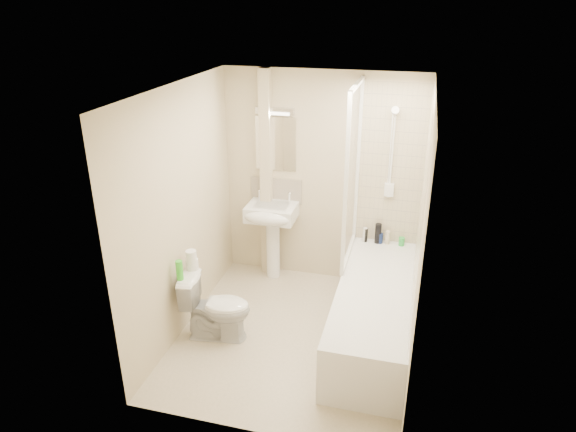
# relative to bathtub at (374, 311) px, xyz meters

# --- Properties ---
(floor) EXTENTS (2.50, 2.50, 0.00)m
(floor) POSITION_rel_bathtub_xyz_m (-0.75, -0.20, -0.29)
(floor) COLOR beige
(floor) RESTS_ON ground
(wall_back) EXTENTS (2.20, 0.02, 2.40)m
(wall_back) POSITION_rel_bathtub_xyz_m (-0.75, 1.05, 0.91)
(wall_back) COLOR beige
(wall_back) RESTS_ON ground
(wall_left) EXTENTS (0.02, 2.50, 2.40)m
(wall_left) POSITION_rel_bathtub_xyz_m (-1.85, -0.20, 0.91)
(wall_left) COLOR beige
(wall_left) RESTS_ON ground
(wall_right) EXTENTS (0.02, 2.50, 2.40)m
(wall_right) POSITION_rel_bathtub_xyz_m (0.35, -0.20, 0.91)
(wall_right) COLOR beige
(wall_right) RESTS_ON ground
(ceiling) EXTENTS (2.20, 2.50, 0.02)m
(ceiling) POSITION_rel_bathtub_xyz_m (-0.75, -0.20, 2.11)
(ceiling) COLOR white
(ceiling) RESTS_ON wall_back
(tile_back) EXTENTS (0.70, 0.01, 1.75)m
(tile_back) POSITION_rel_bathtub_xyz_m (0.00, 1.04, 1.14)
(tile_back) COLOR beige
(tile_back) RESTS_ON wall_back
(tile_right) EXTENTS (0.01, 2.10, 1.75)m
(tile_right) POSITION_rel_bathtub_xyz_m (0.34, 0.00, 1.14)
(tile_right) COLOR beige
(tile_right) RESTS_ON wall_right
(pipe_boxing) EXTENTS (0.12, 0.12, 2.40)m
(pipe_boxing) POSITION_rel_bathtub_xyz_m (-1.37, 0.99, 0.91)
(pipe_boxing) COLOR beige
(pipe_boxing) RESTS_ON ground
(splashback) EXTENTS (0.60, 0.02, 0.30)m
(splashback) POSITION_rel_bathtub_xyz_m (-1.27, 1.04, 0.74)
(splashback) COLOR beige
(splashback) RESTS_ON wall_back
(mirror) EXTENTS (0.46, 0.01, 0.60)m
(mirror) POSITION_rel_bathtub_xyz_m (-1.27, 1.04, 1.29)
(mirror) COLOR white
(mirror) RESTS_ON wall_back
(strip_light) EXTENTS (0.42, 0.07, 0.07)m
(strip_light) POSITION_rel_bathtub_xyz_m (-1.27, 1.02, 1.66)
(strip_light) COLOR silver
(strip_light) RESTS_ON wall_back
(bathtub) EXTENTS (0.70, 2.10, 0.55)m
(bathtub) POSITION_rel_bathtub_xyz_m (0.00, 0.00, 0.00)
(bathtub) COLOR white
(bathtub) RESTS_ON ground
(shower_screen) EXTENTS (0.04, 0.92, 1.80)m
(shower_screen) POSITION_rel_bathtub_xyz_m (-0.35, 0.60, 1.16)
(shower_screen) COLOR white
(shower_screen) RESTS_ON bathtub
(shower_fixture) EXTENTS (0.10, 0.16, 0.99)m
(shower_fixture) POSITION_rel_bathtub_xyz_m (-0.00, 0.99, 1.26)
(shower_fixture) COLOR white
(shower_fixture) RESTS_ON wall_back
(pedestal_sink) EXTENTS (0.55, 0.50, 1.05)m
(pedestal_sink) POSITION_rel_bathtub_xyz_m (-1.27, 0.81, 0.45)
(pedestal_sink) COLOR white
(pedestal_sink) RESTS_ON ground
(bottle_black_a) EXTENTS (0.05, 0.05, 0.16)m
(bottle_black_a) POSITION_rel_bathtub_xyz_m (-0.22, 0.96, 0.34)
(bottle_black_a) COLOR black
(bottle_black_a) RESTS_ON bathtub
(bottle_white_a) EXTENTS (0.05, 0.05, 0.16)m
(bottle_white_a) POSITION_rel_bathtub_xyz_m (-0.22, 0.96, 0.34)
(bottle_white_a) COLOR silver
(bottle_white_a) RESTS_ON bathtub
(bottle_black_b) EXTENTS (0.07, 0.07, 0.23)m
(bottle_black_b) POSITION_rel_bathtub_xyz_m (-0.08, 0.96, 0.38)
(bottle_black_b) COLOR black
(bottle_black_b) RESTS_ON bathtub
(bottle_blue) EXTENTS (0.06, 0.06, 0.12)m
(bottle_blue) POSITION_rel_bathtub_xyz_m (-0.05, 0.96, 0.32)
(bottle_blue) COLOR navy
(bottle_blue) RESTS_ON bathtub
(bottle_cream) EXTENTS (0.05, 0.05, 0.15)m
(bottle_cream) POSITION_rel_bathtub_xyz_m (0.03, 0.96, 0.34)
(bottle_cream) COLOR beige
(bottle_cream) RESTS_ON bathtub
(bottle_green) EXTENTS (0.06, 0.06, 0.09)m
(bottle_green) POSITION_rel_bathtub_xyz_m (0.18, 0.96, 0.31)
(bottle_green) COLOR green
(bottle_green) RESTS_ON bathtub
(toilet) EXTENTS (0.55, 0.75, 0.67)m
(toilet) POSITION_rel_bathtub_xyz_m (-1.47, -0.39, 0.04)
(toilet) COLOR white
(toilet) RESTS_ON ground
(toilet_roll_lower) EXTENTS (0.12, 0.12, 0.10)m
(toilet_roll_lower) POSITION_rel_bathtub_xyz_m (-1.74, -0.29, 0.43)
(toilet_roll_lower) COLOR white
(toilet_roll_lower) RESTS_ON toilet
(toilet_roll_upper) EXTENTS (0.10, 0.10, 0.10)m
(toilet_roll_upper) POSITION_rel_bathtub_xyz_m (-1.73, -0.31, 0.53)
(toilet_roll_upper) COLOR white
(toilet_roll_upper) RESTS_ON toilet_roll_lower
(green_bottle) EXTENTS (0.07, 0.07, 0.19)m
(green_bottle) POSITION_rel_bathtub_xyz_m (-1.76, -0.51, 0.47)
(green_bottle) COLOR green
(green_bottle) RESTS_ON toilet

